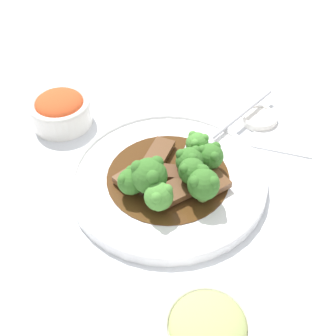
# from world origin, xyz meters

# --- Properties ---
(ground_plane) EXTENTS (4.00, 4.00, 0.00)m
(ground_plane) POSITION_xyz_m (0.00, 0.00, 0.00)
(ground_plane) COLOR silver
(main_plate) EXTENTS (0.30, 0.30, 0.02)m
(main_plate) POSITION_xyz_m (0.00, 0.00, 0.01)
(main_plate) COLOR white
(main_plate) RESTS_ON ground_plane
(beef_strip_0) EXTENTS (0.06, 0.06, 0.01)m
(beef_strip_0) POSITION_xyz_m (-0.02, 0.04, 0.02)
(beef_strip_0) COLOR brown
(beef_strip_0) RESTS_ON main_plate
(beef_strip_1) EXTENTS (0.05, 0.06, 0.01)m
(beef_strip_1) POSITION_xyz_m (0.05, 0.02, 0.02)
(beef_strip_1) COLOR brown
(beef_strip_1) RESTS_ON main_plate
(beef_strip_2) EXTENTS (0.04, 0.07, 0.01)m
(beef_strip_2) POSITION_xyz_m (0.02, -0.04, 0.02)
(beef_strip_2) COLOR brown
(beef_strip_2) RESTS_ON main_plate
(beef_strip_3) EXTENTS (0.07, 0.07, 0.01)m
(beef_strip_3) POSITION_xyz_m (-0.06, 0.00, 0.02)
(beef_strip_3) COLOR brown
(beef_strip_3) RESTS_ON main_plate
(beef_strip_4) EXTENTS (0.05, 0.03, 0.01)m
(beef_strip_4) POSITION_xyz_m (-0.01, -0.00, 0.02)
(beef_strip_4) COLOR #56331E
(beef_strip_4) RESTS_ON main_plate
(broccoli_floret_0) EXTENTS (0.05, 0.05, 0.06)m
(broccoli_floret_0) POSITION_xyz_m (0.02, 0.04, 0.06)
(broccoli_floret_0) COLOR #8EB756
(broccoli_floret_0) RESTS_ON main_plate
(broccoli_floret_1) EXTENTS (0.05, 0.05, 0.05)m
(broccoli_floret_1) POSITION_xyz_m (-0.06, 0.04, 0.05)
(broccoli_floret_1) COLOR #7FA84C
(broccoli_floret_1) RESTS_ON main_plate
(broccoli_floret_2) EXTENTS (0.04, 0.04, 0.05)m
(broccoli_floret_2) POSITION_xyz_m (0.00, 0.07, 0.05)
(broccoli_floret_2) COLOR #7FA84C
(broccoli_floret_2) RESTS_ON main_plate
(broccoli_floret_3) EXTENTS (0.04, 0.04, 0.05)m
(broccoli_floret_3) POSITION_xyz_m (-0.03, -0.01, 0.04)
(broccoli_floret_3) COLOR #8EB756
(broccoli_floret_3) RESTS_ON main_plate
(broccoli_floret_4) EXTENTS (0.04, 0.04, 0.05)m
(broccoli_floret_4) POSITION_xyz_m (-0.04, 0.02, 0.05)
(broccoli_floret_4) COLOR #7FA84C
(broccoli_floret_4) RESTS_ON main_plate
(broccoli_floret_5) EXTENTS (0.04, 0.04, 0.04)m
(broccoli_floret_5) POSITION_xyz_m (-0.04, -0.05, 0.04)
(broccoli_floret_5) COLOR #7FA84C
(broccoli_floret_5) RESTS_ON main_plate
(broccoli_floret_6) EXTENTS (0.04, 0.04, 0.04)m
(broccoli_floret_6) POSITION_xyz_m (-0.06, -0.03, 0.04)
(broccoli_floret_6) COLOR #8EB756
(broccoli_floret_6) RESTS_ON main_plate
(broccoli_floret_7) EXTENTS (0.04, 0.04, 0.04)m
(broccoli_floret_7) POSITION_xyz_m (0.05, 0.04, 0.04)
(broccoli_floret_7) COLOR #8EB756
(broccoli_floret_7) RESTS_ON main_plate
(serving_spoon) EXTENTS (0.14, 0.21, 0.01)m
(serving_spoon) POSITION_xyz_m (-0.05, -0.09, 0.03)
(serving_spoon) COLOR silver
(serving_spoon) RESTS_ON main_plate
(side_bowl_kimchi) EXTENTS (0.11, 0.11, 0.06)m
(side_bowl_kimchi) POSITION_xyz_m (0.21, -0.11, 0.03)
(side_bowl_kimchi) COLOR white
(side_bowl_kimchi) RESTS_ON ground_plane
(side_bowl_appetizer) EXTENTS (0.11, 0.11, 0.06)m
(side_bowl_appetizer) POSITION_xyz_m (-0.09, 0.24, 0.03)
(side_bowl_appetizer) COLOR white
(side_bowl_appetizer) RESTS_ON ground_plane
(sauce_dish) EXTENTS (0.06, 0.06, 0.01)m
(sauce_dish) POSITION_xyz_m (-0.13, -0.18, 0.01)
(sauce_dish) COLOR white
(sauce_dish) RESTS_ON ground_plane
(paper_napkin) EXTENTS (0.11, 0.08, 0.01)m
(paper_napkin) POSITION_xyz_m (-0.17, -0.14, 0.00)
(paper_napkin) COLOR white
(paper_napkin) RESTS_ON ground_plane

